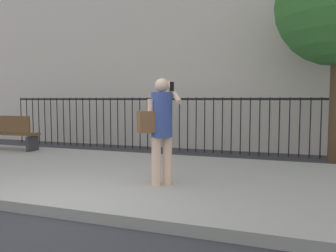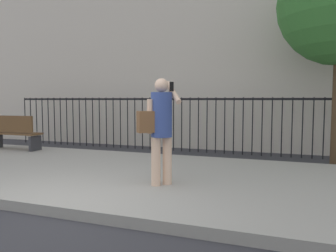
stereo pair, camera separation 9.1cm
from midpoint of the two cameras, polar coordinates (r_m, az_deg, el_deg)
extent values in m
plane|color=#333338|center=(4.74, -19.64, -14.65)|extent=(60.00, 60.00, 0.00)
cube|color=#9E9B93|center=(6.50, -7.26, -8.48)|extent=(28.00, 4.40, 0.15)
cube|color=black|center=(9.78, 2.42, 4.63)|extent=(12.00, 0.04, 0.06)
cylinder|color=black|center=(12.90, -24.02, 0.89)|extent=(0.03, 0.03, 1.60)
cylinder|color=black|center=(12.73, -23.19, 0.87)|extent=(0.03, 0.03, 1.60)
cylinder|color=black|center=(12.56, -22.33, 0.85)|extent=(0.03, 0.03, 1.60)
cylinder|color=black|center=(12.39, -21.44, 0.83)|extent=(0.03, 0.03, 1.60)
cylinder|color=black|center=(12.22, -20.54, 0.81)|extent=(0.03, 0.03, 1.60)
cylinder|color=black|center=(12.06, -19.60, 0.79)|extent=(0.03, 0.03, 1.60)
cylinder|color=black|center=(11.90, -18.65, 0.77)|extent=(0.03, 0.03, 1.60)
cylinder|color=black|center=(11.75, -17.67, 0.75)|extent=(0.03, 0.03, 1.60)
cylinder|color=black|center=(11.59, -16.66, 0.72)|extent=(0.03, 0.03, 1.60)
cylinder|color=black|center=(11.45, -15.62, 0.70)|extent=(0.03, 0.03, 1.60)
cylinder|color=black|center=(11.30, -14.56, 0.67)|extent=(0.03, 0.03, 1.60)
cylinder|color=black|center=(11.16, -13.47, 0.65)|extent=(0.03, 0.03, 1.60)
cylinder|color=black|center=(11.03, -12.36, 0.62)|extent=(0.03, 0.03, 1.60)
cylinder|color=black|center=(10.90, -11.21, 0.59)|extent=(0.03, 0.03, 1.60)
cylinder|color=black|center=(10.77, -10.04, 0.56)|extent=(0.03, 0.03, 1.60)
cylinder|color=black|center=(10.65, -8.85, 0.53)|extent=(0.03, 0.03, 1.60)
cylinder|color=black|center=(10.53, -7.62, 0.50)|extent=(0.03, 0.03, 1.60)
cylinder|color=black|center=(10.41, -6.37, 0.47)|extent=(0.03, 0.03, 1.60)
cylinder|color=black|center=(10.31, -5.09, 0.44)|extent=(0.03, 0.03, 1.60)
cylinder|color=black|center=(10.20, -3.78, 0.41)|extent=(0.03, 0.03, 1.60)
cylinder|color=black|center=(10.11, -2.45, 0.37)|extent=(0.03, 0.03, 1.60)
cylinder|color=black|center=(10.02, -1.09, 0.34)|extent=(0.03, 0.03, 1.60)
cylinder|color=black|center=(9.93, 0.29, 0.30)|extent=(0.03, 0.03, 1.60)
cylinder|color=black|center=(9.85, 1.69, 0.26)|extent=(0.03, 0.03, 1.60)
cylinder|color=black|center=(9.78, 3.12, 0.23)|extent=(0.03, 0.03, 1.60)
cylinder|color=black|center=(9.71, 4.57, 0.19)|extent=(0.03, 0.03, 1.60)
cylinder|color=black|center=(9.65, 6.03, 0.15)|extent=(0.03, 0.03, 1.60)
cylinder|color=black|center=(9.59, 7.52, 0.11)|extent=(0.03, 0.03, 1.60)
cylinder|color=black|center=(9.54, 9.02, 0.07)|extent=(0.03, 0.03, 1.60)
cylinder|color=black|center=(9.50, 10.53, 0.03)|extent=(0.03, 0.03, 1.60)
cylinder|color=black|center=(9.46, 12.06, -0.01)|extent=(0.03, 0.03, 1.60)
cylinder|color=black|center=(9.44, 13.60, -0.05)|extent=(0.03, 0.03, 1.60)
cylinder|color=black|center=(9.41, 15.14, -0.09)|extent=(0.03, 0.03, 1.60)
cylinder|color=black|center=(9.40, 16.70, -0.13)|extent=(0.03, 0.03, 1.60)
cylinder|color=black|center=(9.39, 18.25, -0.17)|extent=(0.03, 0.03, 1.60)
cylinder|color=black|center=(9.39, 19.81, -0.21)|extent=(0.03, 0.03, 1.60)
cylinder|color=black|center=(9.40, 21.37, -0.26)|extent=(0.03, 0.03, 1.60)
cylinder|color=black|center=(9.41, 22.92, -0.30)|extent=(0.03, 0.03, 1.60)
cylinder|color=black|center=(9.43, 24.47, -0.34)|extent=(0.03, 0.03, 1.60)
cylinder|color=black|center=(9.46, 26.01, -0.38)|extent=(0.03, 0.03, 1.60)
cylinder|color=beige|center=(5.46, -0.57, -5.93)|extent=(0.15, 0.15, 0.79)
cylinder|color=beige|center=(5.38, -2.52, -6.09)|extent=(0.15, 0.15, 0.79)
cylinder|color=#33478C|center=(5.34, -1.56, 1.95)|extent=(0.48, 0.48, 0.72)
sphere|color=beige|center=(5.34, -1.57, 7.00)|extent=(0.22, 0.22, 0.22)
cylinder|color=beige|center=(5.42, 0.38, 5.81)|extent=(0.41, 0.42, 0.39)
cylinder|color=beige|center=(5.26, -3.55, 1.67)|extent=(0.09, 0.09, 0.55)
cube|color=black|center=(5.34, 0.18, 6.78)|extent=(0.06, 0.06, 0.15)
cube|color=brown|center=(5.24, -4.16, 0.72)|extent=(0.31, 0.31, 0.34)
cube|color=brown|center=(10.17, -25.47, -1.17)|extent=(1.60, 0.45, 0.05)
cube|color=brown|center=(10.01, -26.31, 0.32)|extent=(1.60, 0.06, 0.44)
cube|color=#333338|center=(9.72, -22.48, -2.81)|extent=(0.08, 0.41, 0.40)
cylinder|color=#4C3823|center=(8.45, 26.40, 3.55)|extent=(0.24, 0.24, 2.92)
camera|label=1|loc=(0.05, -90.47, -0.04)|focal=35.57mm
camera|label=2|loc=(0.05, 89.53, 0.04)|focal=35.57mm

